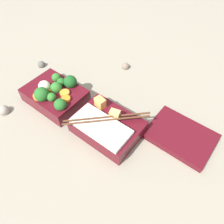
{
  "coord_description": "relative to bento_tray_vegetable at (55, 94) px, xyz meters",
  "views": [
    {
      "loc": [
        0.33,
        -0.26,
        0.5
      ],
      "look_at": [
        0.09,
        0.04,
        0.04
      ],
      "focal_mm": 35.0,
      "sensor_mm": 36.0,
      "label": 1
    }
  ],
  "objects": [
    {
      "name": "bento_tray_rice",
      "position": [
        0.2,
        0.0,
        -0.0
      ],
      "size": [
        0.18,
        0.17,
        0.07
      ],
      "color": "#510F19",
      "rests_on": "ground_plane"
    },
    {
      "name": "bento_tray_vegetable",
      "position": [
        0.0,
        0.0,
        0.0
      ],
      "size": [
        0.18,
        0.13,
        0.08
      ],
      "color": "#510F19",
      "rests_on": "ground_plane"
    },
    {
      "name": "pebble_3",
      "position": [
        -0.17,
        0.09,
        -0.02
      ],
      "size": [
        0.03,
        0.03,
        0.03
      ],
      "primitive_type": "sphere",
      "color": "#595651",
      "rests_on": "ground_plane"
    },
    {
      "name": "pebble_0",
      "position": [
        -0.09,
        -0.13,
        -0.02
      ],
      "size": [
        0.03,
        0.03,
        0.03
      ],
      "primitive_type": "sphere",
      "color": "gray",
      "rests_on": "ground_plane"
    },
    {
      "name": "bento_lid",
      "position": [
        0.37,
        0.11,
        -0.02
      ],
      "size": [
        0.17,
        0.13,
        0.02
      ],
      "primitive_type": "cube",
      "rotation": [
        0.0,
        0.0,
        -0.01
      ],
      "color": "#510F19",
      "rests_on": "ground_plane"
    },
    {
      "name": "ground_plane",
      "position": [
        0.1,
        -0.0,
        -0.03
      ],
      "size": [
        3.0,
        3.0,
        0.0
      ],
      "primitive_type": "plane",
      "color": "gray"
    },
    {
      "name": "pebble_2",
      "position": [
        0.07,
        0.27,
        -0.02
      ],
      "size": [
        0.03,
        0.03,
        0.03
      ],
      "primitive_type": "sphere",
      "color": "#7A6B5B",
      "rests_on": "ground_plane"
    }
  ]
}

